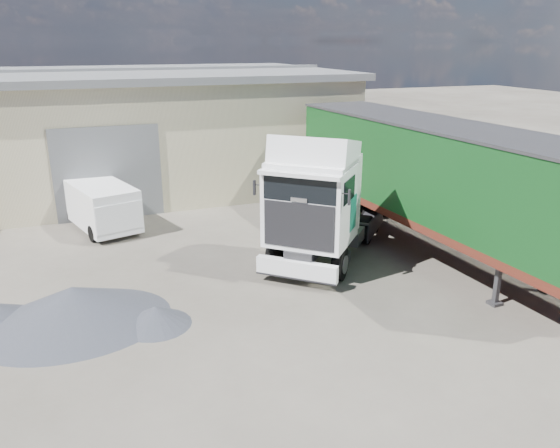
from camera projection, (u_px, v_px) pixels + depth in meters
name	position (u px, v px, depth m)	size (l,w,h in m)	color
ground	(230.00, 328.00, 13.24)	(120.00, 120.00, 0.00)	#292721
warehouse	(5.00, 133.00, 24.61)	(30.60, 12.60, 5.42)	beige
brick_boundary_wall	(465.00, 181.00, 21.99)	(0.35, 26.00, 2.50)	brown
tractor_unit	(319.00, 208.00, 16.71)	(5.81, 6.08, 4.16)	black
box_trailer	(430.00, 173.00, 17.53)	(3.58, 12.87, 4.23)	#2D2D30
panel_van	(100.00, 205.00, 20.05)	(2.80, 4.46, 1.70)	black
gravel_heap	(71.00, 307.00, 13.33)	(5.80, 5.13, 0.97)	#1F212A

